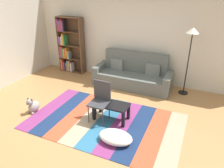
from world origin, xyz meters
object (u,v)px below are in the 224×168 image
object	(u,v)px
coffee_table	(111,107)
folding_chair	(100,98)
standing_lamp	(192,40)
pouf	(116,137)
bookshelf	(68,47)
dog	(33,106)
tv_remote	(109,102)
couch	(133,75)

from	to	relation	value
coffee_table	folding_chair	size ratio (longest dim) A/B	0.86
standing_lamp	folding_chair	size ratio (longest dim) A/B	2.02
pouf	bookshelf	bearing A→B (deg)	136.15
dog	standing_lamp	bearing A→B (deg)	37.74
pouf	standing_lamp	distance (m)	3.14
bookshelf	tv_remote	bearing A→B (deg)	-40.26
folding_chair	tv_remote	bearing A→B (deg)	82.02
couch	bookshelf	bearing A→B (deg)	173.33
standing_lamp	folding_chair	distance (m)	2.76
pouf	folding_chair	world-z (taller)	folding_chair
coffee_table	standing_lamp	size ratio (longest dim) A/B	0.43
coffee_table	tv_remote	world-z (taller)	tv_remote
coffee_table	pouf	world-z (taller)	coffee_table
dog	folding_chair	size ratio (longest dim) A/B	0.44
tv_remote	bookshelf	bearing A→B (deg)	146.08
dog	standing_lamp	xyz separation A→B (m)	(3.16, 2.45, 1.35)
tv_remote	couch	bearing A→B (deg)	98.23
couch	standing_lamp	world-z (taller)	standing_lamp
folding_chair	bookshelf	bearing A→B (deg)	-179.95
coffee_table	folding_chair	xyz separation A→B (m)	(-0.23, -0.06, 0.21)
tv_remote	standing_lamp	bearing A→B (deg)	60.36
couch	pouf	distance (m)	2.59
bookshelf	standing_lamp	world-z (taller)	bookshelf
dog	standing_lamp	size ratio (longest dim) A/B	0.22
standing_lamp	pouf	bearing A→B (deg)	-109.72
couch	dog	xyz separation A→B (m)	(-1.70, -2.33, -0.18)
coffee_table	tv_remote	bearing A→B (deg)	139.71
bookshelf	coffee_table	distance (m)	3.38
dog	tv_remote	distance (m)	1.85
couch	coffee_table	bearing A→B (deg)	-86.05
pouf	folding_chair	bearing A→B (deg)	135.88
pouf	tv_remote	distance (m)	0.90
coffee_table	bookshelf	bearing A→B (deg)	139.73
bookshelf	coffee_table	bearing A→B (deg)	-40.27
pouf	standing_lamp	world-z (taller)	standing_lamp
couch	bookshelf	world-z (taller)	bookshelf
standing_lamp	bookshelf	bearing A→B (deg)	177.56
pouf	couch	bearing A→B (deg)	101.46
coffee_table	folding_chair	distance (m)	0.32
coffee_table	tv_remote	distance (m)	0.13
couch	dog	size ratio (longest dim) A/B	5.69
coffee_table	tv_remote	xyz separation A→B (m)	(-0.07, 0.06, 0.09)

